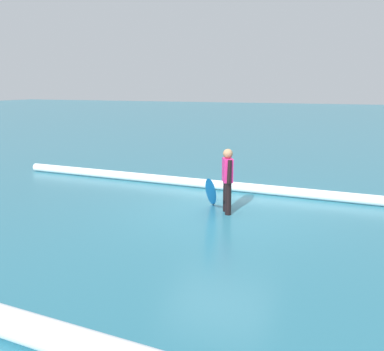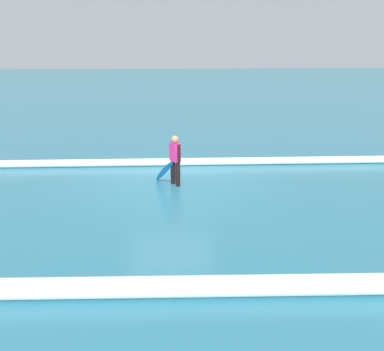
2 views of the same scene
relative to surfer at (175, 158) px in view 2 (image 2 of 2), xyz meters
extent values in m
plane|color=#2A6F84|center=(0.18, -0.03, -0.84)|extent=(127.91, 127.91, 0.00)
cylinder|color=black|center=(-0.07, 0.12, -0.47)|extent=(0.14, 0.14, 0.74)
cylinder|color=black|center=(0.07, -0.12, -0.47)|extent=(0.14, 0.14, 0.74)
cube|color=#D82672|center=(0.00, 0.00, 0.17)|extent=(0.34, 0.39, 0.54)
sphere|color=#9B6E4C|center=(0.00, 0.00, 0.55)|extent=(0.22, 0.22, 0.22)
cylinder|color=black|center=(-0.10, 0.19, 0.17)|extent=(0.09, 0.15, 0.53)
cylinder|color=black|center=(0.10, -0.19, 0.17)|extent=(0.09, 0.23, 0.53)
ellipsoid|color=#268CE5|center=(0.33, 0.18, -0.34)|extent=(0.66, 1.58, 1.02)
ellipsoid|color=blue|center=(0.33, 0.18, -0.34)|extent=(0.43, 1.24, 0.82)
cylinder|color=white|center=(-1.71, -2.07, -0.71)|extent=(18.80, 0.79, 0.26)
cylinder|color=white|center=(1.36, 5.86, -0.66)|extent=(24.26, 1.58, 0.36)
camera|label=1|loc=(-3.09, 9.41, 2.06)|focal=41.59mm
camera|label=2|loc=(0.42, 12.13, 3.18)|focal=40.02mm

